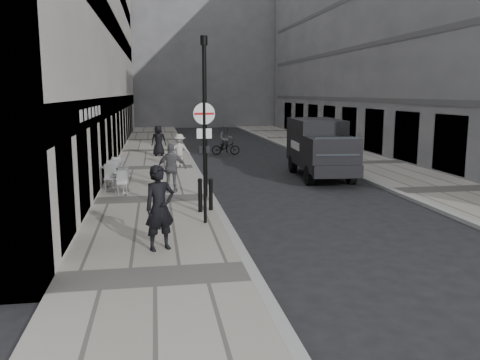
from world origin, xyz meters
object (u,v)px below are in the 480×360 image
Objects in this scene: walking_man at (160,208)px; panel_van at (320,145)px; sign_post at (204,145)px; lamppost at (205,109)px; cyclist at (226,143)px.

walking_man is 12.31m from panel_van.
sign_post is at bearing -123.42° from panel_van.
panel_van is at bearing 31.09° from walking_man.
lamppost is (0.38, 3.69, 0.85)m from sign_post.
cyclist is at bearing 79.00° from lamppost.
cyclist is at bearing 112.28° from panel_van.
lamppost is (1.66, 6.00, 2.08)m from walking_man.
walking_man is at bearing -95.43° from cyclist.
panel_van is at bearing 49.81° from sign_post.
lamppost is at bearing -139.98° from panel_van.
walking_man reaches higher than cyclist.
lamppost reaches higher than cyclist.
panel_van is 3.05× the size of cyclist.
sign_post is 0.62× the size of panel_van.
lamppost is at bearing 81.35° from sign_post.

